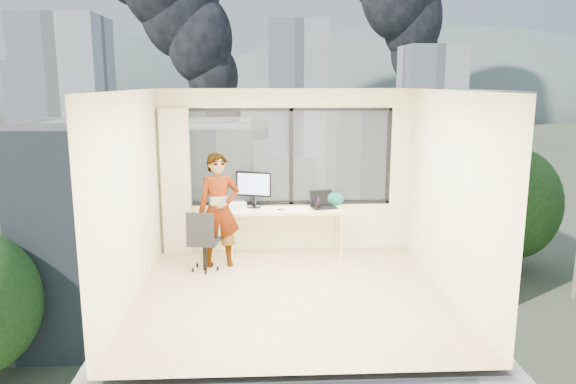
{
  "coord_description": "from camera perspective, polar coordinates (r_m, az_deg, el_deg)",
  "views": [
    {
      "loc": [
        -0.38,
        -6.69,
        2.71
      ],
      "look_at": [
        0.0,
        1.0,
        1.15
      ],
      "focal_mm": 34.24,
      "sensor_mm": 36.0,
      "label": 1
    }
  ],
  "objects": [
    {
      "name": "curtain",
      "position": [
        8.81,
        -11.53,
        1.02
      ],
      "size": [
        0.45,
        0.14,
        2.3
      ],
      "primitive_type": "cube",
      "color": "#F1E5BC",
      "rests_on": "floor"
    },
    {
      "name": "wall_front",
      "position": [
        4.91,
        1.73,
        -5.21
      ],
      "size": [
        4.0,
        0.01,
        2.6
      ],
      "primitive_type": "cube",
      "color": "beige",
      "rests_on": "ground"
    },
    {
      "name": "far_tower_d",
      "position": [
        167.75,
        -23.92,
        8.51
      ],
      "size": [
        16.0,
        14.0,
        22.0
      ],
      "primitive_type": "cube",
      "color": "silver",
      "rests_on": "exterior_ground"
    },
    {
      "name": "cellphone",
      "position": [
        8.53,
        -0.81,
        -1.79
      ],
      "size": [
        0.11,
        0.05,
        0.01
      ],
      "primitive_type": "cube",
      "rotation": [
        0.0,
        0.0,
        0.06
      ],
      "color": "black",
      "rests_on": "desk"
    },
    {
      "name": "game_console",
      "position": [
        8.81,
        -5.49,
        -1.22
      ],
      "size": [
        0.37,
        0.34,
        0.07
      ],
      "primitive_type": "cube",
      "rotation": [
        0.0,
        0.0,
        0.32
      ],
      "color": "white",
      "rests_on": "desk"
    },
    {
      "name": "far_tower_b",
      "position": [
        126.98,
        0.97,
        10.65
      ],
      "size": [
        13.0,
        13.0,
        30.0
      ],
      "primitive_type": "cube",
      "color": "silver",
      "rests_on": "exterior_ground"
    },
    {
      "name": "tree_b",
      "position": [
        27.89,
        6.72,
        -14.62
      ],
      "size": [
        7.6,
        7.6,
        9.0
      ],
      "primitive_type": null,
      "color": "#254D19",
      "rests_on": "exterior_ground"
    },
    {
      "name": "hill_a",
      "position": [
        348.3,
        -23.13,
        7.77
      ],
      "size": [
        288.0,
        216.0,
        90.0
      ],
      "primitive_type": "ellipsoid",
      "color": "slate",
      "rests_on": "exterior_ground"
    },
    {
      "name": "handbag",
      "position": [
        8.82,
        4.92,
        -0.69
      ],
      "size": [
        0.29,
        0.16,
        0.22
      ],
      "primitive_type": "ellipsoid",
      "rotation": [
        0.0,
        0.0,
        0.04
      ],
      "color": "#0C4B44",
      "rests_on": "desk"
    },
    {
      "name": "hill_b",
      "position": [
        342.17,
        14.39,
        8.27
      ],
      "size": [
        300.0,
        220.0,
        96.0
      ],
      "primitive_type": "ellipsoid",
      "color": "slate",
      "rests_on": "exterior_ground"
    },
    {
      "name": "near_bldg_b",
      "position": [
        47.18,
        12.44,
        0.52
      ],
      "size": [
        14.0,
        13.0,
        16.0
      ],
      "primitive_type": "cube",
      "color": "silver",
      "rests_on": "exterior_ground"
    },
    {
      "name": "near_bldg_a",
      "position": [
        38.92,
        -15.56,
        -3.45
      ],
      "size": [
        16.0,
        12.0,
        14.0
      ],
      "primitive_type": "cube",
      "color": "beige",
      "rests_on": "exterior_ground"
    },
    {
      "name": "exterior_ground",
      "position": [
        127.79,
        -2.64,
        3.9
      ],
      "size": [
        400.0,
        400.0,
        0.04
      ],
      "primitive_type": "cube",
      "color": "#515B3D",
      "rests_on": "ground"
    },
    {
      "name": "window_wall",
      "position": [
        8.78,
        0.0,
        3.69
      ],
      "size": [
        3.3,
        0.16,
        1.55
      ],
      "primitive_type": null,
      "color": "black",
      "rests_on": "ground"
    },
    {
      "name": "ceiling",
      "position": [
        6.7,
        0.43,
        10.52
      ],
      "size": [
        4.0,
        4.0,
        0.01
      ],
      "primitive_type": "cube",
      "color": "white",
      "rests_on": "ground"
    },
    {
      "name": "wall_left",
      "position": [
        7.03,
        -16.1,
        -0.57
      ],
      "size": [
        0.01,
        4.0,
        2.6
      ],
      "primitive_type": "cube",
      "color": "beige",
      "rests_on": "ground"
    },
    {
      "name": "smoke_plume_b",
      "position": [
        186.75,
        15.26,
        18.51
      ],
      "size": [
        30.0,
        18.0,
        70.0
      ],
      "primitive_type": null,
      "color": "black",
      "rests_on": "exterior_ground"
    },
    {
      "name": "monitor",
      "position": [
        8.65,
        -3.56,
        0.3
      ],
      "size": [
        0.59,
        0.29,
        0.58
      ],
      "primitive_type": null,
      "rotation": [
        0.0,
        0.0,
        -0.31
      ],
      "color": "black",
      "rests_on": "desk"
    },
    {
      "name": "laptop",
      "position": [
        8.63,
        3.75,
        -0.89
      ],
      "size": [
        0.46,
        0.47,
        0.24
      ],
      "primitive_type": null,
      "rotation": [
        0.0,
        0.0,
        0.24
      ],
      "color": "black",
      "rests_on": "desk"
    },
    {
      "name": "wall_right",
      "position": [
        7.24,
        16.42,
        -0.25
      ],
      "size": [
        0.01,
        4.0,
        2.6
      ],
      "primitive_type": "cube",
      "color": "beige",
      "rests_on": "ground"
    },
    {
      "name": "desk",
      "position": [
        8.68,
        -0.22,
        -4.16
      ],
      "size": [
        1.8,
        0.6,
        0.75
      ],
      "primitive_type": "cube",
      "color": "beige",
      "rests_on": "floor"
    },
    {
      "name": "floor",
      "position": [
        7.23,
        0.4,
        -10.56
      ],
      "size": [
        4.0,
        4.0,
        0.01
      ],
      "primitive_type": "cube",
      "color": "beige",
      "rests_on": "ground"
    },
    {
      "name": "chair",
      "position": [
        8.05,
        -8.7,
        -4.91
      ],
      "size": [
        0.54,
        0.54,
        0.92
      ],
      "primitive_type": null,
      "rotation": [
        0.0,
        0.0,
        -0.18
      ],
      "color": "black",
      "rests_on": "floor"
    },
    {
      "name": "tree_c",
      "position": [
        53.08,
        22.21,
        -2.18
      ],
      "size": [
        8.4,
        8.4,
        10.0
      ],
      "primitive_type": null,
      "color": "#254D19",
      "rests_on": "exterior_ground"
    },
    {
      "name": "far_tower_c",
      "position": [
        153.6,
        14.57,
        9.68
      ],
      "size": [
        15.0,
        15.0,
        26.0
      ],
      "primitive_type": "cube",
      "color": "silver",
      "rests_on": "exterior_ground"
    },
    {
      "name": "person",
      "position": [
        8.13,
        -7.18,
        -1.89
      ],
      "size": [
        0.68,
        0.5,
        1.69
      ],
      "primitive_type": "imported",
      "rotation": [
        0.0,
        0.0,
        0.17
      ],
      "color": "#2D2D33",
      "rests_on": "floor"
    },
    {
      "name": "pen_cup",
      "position": [
        8.56,
        3.15,
        -1.49
      ],
      "size": [
        0.08,
        0.08,
        0.09
      ],
      "primitive_type": "cylinder",
      "rotation": [
        0.0,
        0.0,
        0.1
      ],
      "color": "black",
      "rests_on": "desk"
    },
    {
      "name": "far_tower_a",
      "position": [
        107.46,
        -21.91,
        9.17
      ],
      "size": [
        14.0,
        14.0,
        28.0
      ],
      "primitive_type": "cube",
      "color": "silver",
      "rests_on": "exterior_ground"
    }
  ]
}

